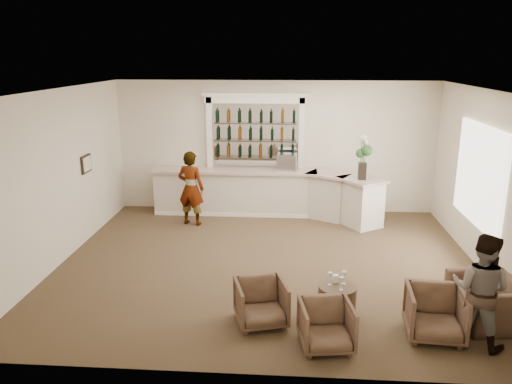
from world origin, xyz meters
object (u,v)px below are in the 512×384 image
armchair_left (261,303)px  armchair_right (435,314)px  sommelier (191,188)px  espresso_machine (287,162)px  cocktail_table (337,301)px  flower_vase (363,155)px  armchair_far (488,301)px  guest (481,290)px  armchair_center (326,326)px  bar_counter (268,193)px

armchair_left → armchair_right: size_ratio=0.93×
sommelier → espresso_machine: sommelier is taller
cocktail_table → flower_vase: bearing=78.3°
sommelier → armchair_far: 6.76m
cocktail_table → armchair_far: bearing=-0.6°
armchair_left → sommelier: bearing=97.6°
guest → armchair_left: guest is taller
armchair_left → armchair_right: bearing=-20.1°
sommelier → armchair_center: (2.86, -4.99, -0.55)m
flower_vase → armchair_far: bearing=-72.3°
sommelier → guest: sommelier is taller
sommelier → bar_counter: bearing=-140.7°
sommelier → espresso_machine: bearing=-143.3°
cocktail_table → armchair_far: armchair_far is taller
sommelier → armchair_right: size_ratio=2.21×
guest → armchair_right: size_ratio=2.03×
bar_counter → sommelier: (-1.76, -0.81, 0.31)m
cocktail_table → armchair_center: bearing=-104.3°
armchair_far → espresso_machine: bearing=-159.0°
flower_vase → cocktail_table: bearing=-101.7°
bar_counter → armchair_left: (0.17, -5.24, -0.23)m
espresso_machine → flower_vase: flower_vase is taller
armchair_center → armchair_far: armchair_far is taller
bar_counter → cocktail_table: bearing=-75.0°
sommelier → armchair_center: sommelier is taller
cocktail_table → armchair_left: 1.20m
bar_counter → armchair_right: bearing=-63.9°
sommelier → flower_vase: size_ratio=1.72×
cocktail_table → sommelier: 5.18m
sommelier → flower_vase: flower_vase is taller
armchair_left → espresso_machine: size_ratio=1.59×
armchair_right → armchair_left: bearing=-180.0°
armchair_left → armchair_far: bearing=-11.0°
armchair_left → guest: bearing=-21.7°
guest → armchair_left: 3.07m
guest → flower_vase: bearing=-44.5°
armchair_right → flower_vase: size_ratio=0.78×
armchair_left → armchair_center: bearing=-47.0°
guest → sommelier: bearing=-9.7°
bar_counter → armchair_left: bar_counter is taller
guest → armchair_left: bearing=28.2°
flower_vase → armchair_left: bearing=-114.0°
bar_counter → armchair_right: (2.65, -5.43, -0.21)m
bar_counter → armchair_center: bearing=-79.3°
armchair_far → cocktail_table: bearing=-101.0°
armchair_far → espresso_machine: 6.01m
guest → flower_vase: 5.05m
guest → armchair_far: (0.38, 0.60, -0.47)m
armchair_right → espresso_machine: bearing=115.8°
cocktail_table → armchair_left: size_ratio=0.78×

